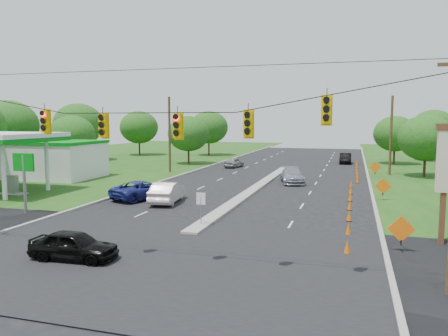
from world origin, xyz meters
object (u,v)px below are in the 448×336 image
(gas_station, at_px, (34,155))
(blue_pickup, at_px, (143,190))
(black_sedan, at_px, (74,245))
(white_sedan, at_px, (167,192))

(gas_station, relative_size, blue_pickup, 3.70)
(black_sedan, distance_m, blue_pickup, 15.31)
(white_sedan, xyz_separation_m, blue_pickup, (-2.49, 0.82, -0.06))
(gas_station, height_order, white_sedan, gas_station)
(white_sedan, distance_m, blue_pickup, 2.62)
(gas_station, relative_size, white_sedan, 4.04)
(black_sedan, xyz_separation_m, white_sedan, (-1.63, 13.92, 0.12))
(black_sedan, height_order, blue_pickup, blue_pickup)
(white_sedan, bearing_deg, gas_station, -31.26)
(blue_pickup, bearing_deg, gas_station, -0.27)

